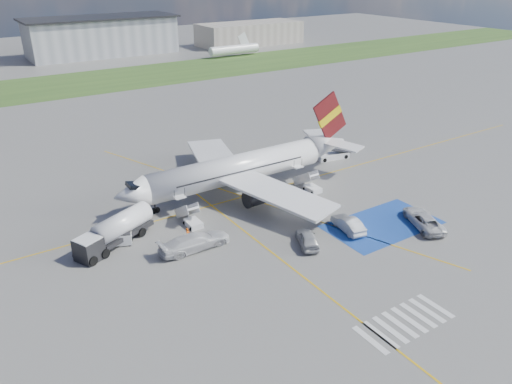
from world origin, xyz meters
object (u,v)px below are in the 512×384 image
belt_loader (333,156)px  van_white_b (195,239)px  gpu_cart (124,239)px  car_silver_b (348,224)px  airliner (245,167)px  van_white_a (424,217)px  car_silver_a (307,239)px  fuel_tanker (115,233)px

belt_loader → van_white_b: 34.09m
gpu_cart → car_silver_b: 26.11m
airliner → van_white_a: airliner is taller
gpu_cart → car_silver_a: 20.75m
fuel_tanker → car_silver_b: size_ratio=1.93×
airliner → fuel_tanker: airliner is taller
belt_loader → car_silver_b: 23.89m
airliner → fuel_tanker: 20.86m
fuel_tanker → car_silver_b: fuel_tanker is taller
fuel_tanker → car_silver_b: 26.99m
gpu_cart → van_white_a: 35.53m
car_silver_b → van_white_a: 9.42m
airliner → van_white_b: size_ratio=5.90×
belt_loader → car_silver_b: (-14.38, -19.08, 0.43)m
belt_loader → van_white_b: bearing=-147.5°
van_white_b → van_white_a: bearing=-112.1°
car_silver_a → van_white_b: 12.65m
van_white_b → car_silver_a: bearing=-119.7°
belt_loader → car_silver_b: size_ratio=1.13×
van_white_b → belt_loader: bearing=-68.1°
belt_loader → car_silver_b: car_silver_b is taller
fuel_tanker → van_white_a: 36.40m
airliner → van_white_a: size_ratio=6.47×
gpu_cart → van_white_b: size_ratio=0.33×
car_silver_b → van_white_b: 18.26m
fuel_tanker → gpu_cart: 1.18m
gpu_cart → car_silver_a: bearing=-10.9°
belt_loader → van_white_b: (-31.55, -12.88, 0.80)m
belt_loader → fuel_tanker: bearing=-159.3°
car_silver_a → belt_loader: bearing=-111.9°
fuel_tanker → car_silver_a: (17.99, -12.04, -0.58)m
car_silver_b → belt_loader: bearing=-117.3°
car_silver_a → van_white_b: (-11.01, 6.22, 0.39)m
van_white_b → airliner: bearing=-51.7°
car_silver_a → van_white_a: bearing=-170.3°
belt_loader → van_white_a: (-5.88, -23.14, 0.64)m
fuel_tanker → van_white_a: fuel_tanker is taller
gpu_cart → van_white_b: bearing=-17.0°
car_silver_b → airliner: bearing=-67.0°
fuel_tanker → belt_loader: fuel_tanker is taller
car_silver_b → car_silver_a: bearing=9.9°
airliner → van_white_b: airliner is taller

